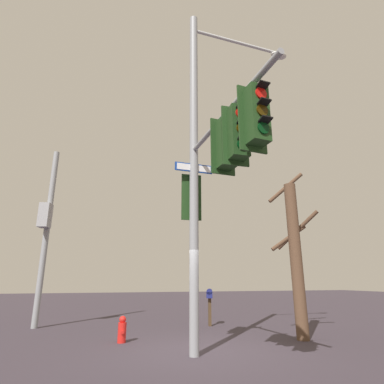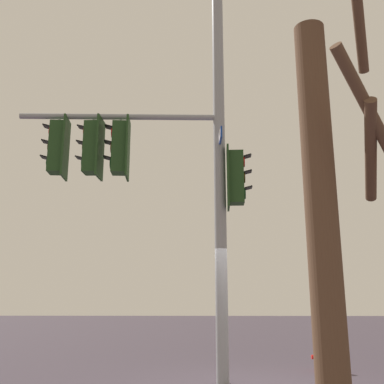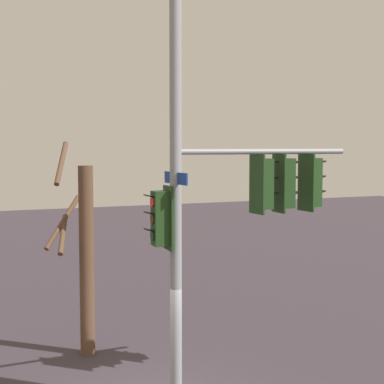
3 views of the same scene
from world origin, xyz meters
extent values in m
cylinder|color=gray|center=(-0.44, 0.20, 4.97)|extent=(0.24, 0.24, 9.94)
cylinder|color=gray|center=(-2.54, 0.10, 5.29)|extent=(4.21, 0.32, 0.12)
cube|color=#1E3D19|center=(-2.52, 0.10, 4.59)|extent=(0.33, 0.38, 1.10)
cube|color=#1E3D19|center=(-2.35, 0.11, 4.59)|extent=(0.08, 0.56, 1.30)
cylinder|color=red|center=(-2.68, 0.09, 4.93)|extent=(0.05, 0.22, 0.22)
cube|color=black|center=(-2.76, 0.08, 5.05)|extent=(0.18, 0.22, 0.06)
cylinder|color=#352504|center=(-2.68, 0.09, 4.59)|extent=(0.05, 0.22, 0.22)
cube|color=black|center=(-2.76, 0.08, 4.71)|extent=(0.18, 0.22, 0.06)
cylinder|color=black|center=(-2.68, 0.09, 4.25)|extent=(0.05, 0.22, 0.22)
cube|color=black|center=(-2.76, 0.08, 4.37)|extent=(0.18, 0.22, 0.06)
cylinder|color=gray|center=(-2.52, 0.10, 5.22)|extent=(0.04, 0.04, 0.15)
cube|color=#1E3D19|center=(-3.09, 0.07, 4.59)|extent=(0.31, 0.37, 1.10)
cube|color=#1E3D19|center=(-2.92, 0.07, 4.59)|extent=(0.05, 0.56, 1.30)
cylinder|color=red|center=(-3.26, 0.08, 4.93)|extent=(0.04, 0.22, 0.22)
cube|color=black|center=(-3.33, 0.08, 5.05)|extent=(0.17, 0.21, 0.06)
cylinder|color=#352504|center=(-3.26, 0.08, 4.59)|extent=(0.04, 0.22, 0.22)
cube|color=black|center=(-3.33, 0.08, 4.71)|extent=(0.17, 0.21, 0.06)
cylinder|color=black|center=(-3.26, 0.08, 4.25)|extent=(0.04, 0.22, 0.22)
cube|color=black|center=(-3.33, 0.08, 4.37)|extent=(0.17, 0.21, 0.06)
cylinder|color=gray|center=(-3.09, 0.07, 5.22)|extent=(0.04, 0.04, 0.15)
cube|color=#1E3D19|center=(-3.81, 0.04, 4.59)|extent=(0.33, 0.39, 1.10)
cube|color=#1E3D19|center=(-3.64, 0.05, 4.59)|extent=(0.09, 0.56, 1.30)
cylinder|color=red|center=(-3.97, 0.02, 4.93)|extent=(0.05, 0.22, 0.22)
cube|color=black|center=(-4.05, 0.02, 5.05)|extent=(0.18, 0.22, 0.06)
cylinder|color=#352504|center=(-3.97, 0.02, 4.59)|extent=(0.05, 0.22, 0.22)
cube|color=black|center=(-4.05, 0.02, 4.71)|extent=(0.18, 0.22, 0.06)
cylinder|color=black|center=(-3.97, 0.02, 4.25)|extent=(0.05, 0.22, 0.22)
cube|color=black|center=(-4.05, 0.02, 4.37)|extent=(0.18, 0.22, 0.06)
cylinder|color=gray|center=(-3.81, 0.04, 5.22)|extent=(0.04, 0.04, 0.15)
cube|color=#1E3D19|center=(-0.10, 0.21, 3.96)|extent=(0.31, 0.37, 1.10)
cube|color=#1E3D19|center=(-0.27, 0.22, 3.96)|extent=(0.06, 0.56, 1.30)
cylinder|color=red|center=(0.07, 0.21, 4.30)|extent=(0.04, 0.22, 0.22)
cube|color=black|center=(0.14, 0.21, 4.42)|extent=(0.17, 0.21, 0.06)
cylinder|color=#352504|center=(0.07, 0.21, 3.96)|extent=(0.04, 0.22, 0.22)
cube|color=black|center=(0.14, 0.21, 4.08)|extent=(0.17, 0.21, 0.06)
cylinder|color=black|center=(0.07, 0.21, 3.62)|extent=(0.04, 0.22, 0.22)
cube|color=black|center=(0.14, 0.21, 3.74)|extent=(0.17, 0.21, 0.06)
cube|color=navy|center=(-0.44, 0.20, 4.76)|extent=(0.09, 1.10, 0.24)
cube|color=white|center=(-0.45, 0.20, 4.76)|extent=(0.06, 1.00, 0.18)
cylinder|color=red|center=(1.76, 1.74, 0.28)|extent=(0.24, 0.24, 0.55)
sphere|color=red|center=(1.76, 1.74, 0.63)|extent=(0.20, 0.20, 0.20)
cylinder|color=red|center=(1.62, 1.74, 0.30)|extent=(0.10, 0.09, 0.09)
cylinder|color=red|center=(1.90, 1.74, 0.30)|extent=(0.10, 0.09, 0.09)
cylinder|color=brown|center=(0.60, -3.56, 2.46)|extent=(0.38, 0.38, 4.92)
cylinder|color=brown|center=(1.17, -3.73, 3.16)|extent=(0.48, 1.25, 0.92)
cylinder|color=brown|center=(1.10, -4.07, 3.44)|extent=(1.18, 1.16, 1.31)
cylinder|color=brown|center=(1.17, -3.78, 4.99)|extent=(0.60, 1.26, 1.12)
camera|label=1|loc=(-8.20, 2.55, 1.75)|focal=28.90mm
camera|label=2|loc=(-0.77, -8.73, 1.49)|focal=42.03mm
camera|label=3|loc=(3.68, 11.03, 5.38)|focal=53.86mm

